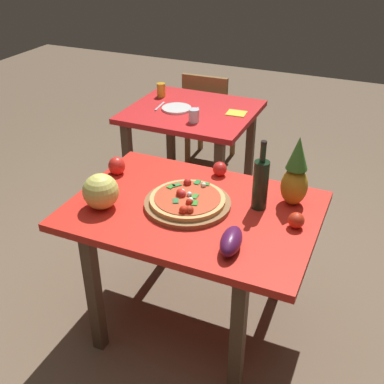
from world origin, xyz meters
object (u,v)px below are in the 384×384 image
(eggplant, at_px, (231,241))
(display_table, at_px, (194,223))
(dining_chair, at_px, (209,113))
(wine_bottle, at_px, (261,183))
(bell_pepper, at_px, (117,166))
(tomato_at_corner, at_px, (219,169))
(melon, at_px, (101,191))
(background_table, at_px, (192,124))
(tomato_beside_pepper, at_px, (296,220))
(pizza_board, at_px, (188,203))
(drinking_glass_juice, at_px, (161,90))
(pineapple_left, at_px, (296,175))
(pizza, at_px, (188,198))
(dinner_plate, at_px, (177,108))
(knife_utensil, at_px, (194,112))
(napkin_folded, at_px, (236,113))
(fork_utensil, at_px, (160,106))
(drinking_glass_water, at_px, (194,116))

(eggplant, bearing_deg, display_table, 138.75)
(dining_chair, distance_m, wine_bottle, 2.04)
(bell_pepper, height_order, tomato_at_corner, bell_pepper)
(display_table, distance_m, melon, 0.49)
(background_table, bearing_deg, tomato_beside_pepper, -48.91)
(pizza_board, xyz_separation_m, drinking_glass_juice, (-0.86, 1.40, 0.04))
(pineapple_left, bearing_deg, wine_bottle, -144.16)
(pineapple_left, xyz_separation_m, tomato_at_corner, (-0.44, 0.13, -0.12))
(pineapple_left, height_order, melon, pineapple_left)
(drinking_glass_juice, bearing_deg, pizza, -58.60)
(pineapple_left, distance_m, dinner_plate, 1.46)
(wine_bottle, relative_size, drinking_glass_juice, 3.37)
(dining_chair, height_order, wine_bottle, wine_bottle)
(wine_bottle, relative_size, knife_utensil, 1.99)
(eggplant, bearing_deg, background_table, 119.31)
(background_table, distance_m, drinking_glass_juice, 0.41)
(display_table, height_order, melon, melon)
(drinking_glass_juice, height_order, knife_utensil, drinking_glass_juice)
(display_table, height_order, napkin_folded, napkin_folded)
(bell_pepper, bearing_deg, fork_utensil, 104.17)
(melon, height_order, drinking_glass_water, melon)
(display_table, relative_size, dinner_plate, 5.54)
(drinking_glass_water, height_order, fork_utensil, drinking_glass_water)
(tomato_beside_pepper, relative_size, dinner_plate, 0.35)
(pizza_board, height_order, eggplant, eggplant)
(eggplant, bearing_deg, dining_chair, 114.19)
(wine_bottle, bearing_deg, pineapple_left, 35.84)
(pizza, height_order, knife_utensil, pizza)
(bell_pepper, bearing_deg, tomato_at_corner, 21.76)
(eggplant, relative_size, tomato_beside_pepper, 2.61)
(tomato_beside_pepper, bearing_deg, pizza, -177.03)
(bell_pepper, xyz_separation_m, drinking_glass_water, (0.09, 0.87, -0.00))
(display_table, xyz_separation_m, tomato_at_corner, (-0.00, 0.36, 0.14))
(eggplant, height_order, knife_utensil, eggplant)
(melon, height_order, bell_pepper, melon)
(pizza, bearing_deg, bell_pepper, 163.18)
(drinking_glass_water, bearing_deg, display_table, -66.64)
(pineapple_left, distance_m, tomato_at_corner, 0.48)
(dining_chair, bearing_deg, pizza_board, 107.04)
(melon, xyz_separation_m, drinking_glass_water, (-0.03, 1.20, -0.04))
(drinking_glass_juice, xyz_separation_m, knife_utensil, (0.38, -0.21, -0.05))
(tomato_beside_pepper, distance_m, tomato_at_corner, 0.61)
(dining_chair, bearing_deg, display_table, 107.88)
(dinner_plate, bearing_deg, tomato_beside_pepper, -45.09)
(pizza_board, xyz_separation_m, wine_bottle, (0.33, 0.13, 0.12))
(pizza, relative_size, drinking_glass_water, 4.09)
(drinking_glass_juice, bearing_deg, tomato_beside_pepper, -44.62)
(display_table, xyz_separation_m, napkin_folded, (-0.22, 1.29, 0.10))
(pizza_board, height_order, fork_utensil, pizza_board)
(display_table, height_order, pizza, pizza)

